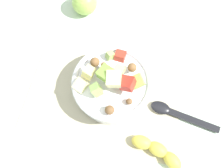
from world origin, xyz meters
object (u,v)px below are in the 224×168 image
at_px(salad_bowl, 112,85).
at_px(banana_whole, 157,151).
at_px(serving_spoon, 173,113).
at_px(whole_apple, 84,2).

height_order(salad_bowl, banana_whole, salad_bowl).
bearing_deg(banana_whole, serving_spoon, -103.28).
bearing_deg(salad_bowl, banana_whole, 137.76).
bearing_deg(whole_apple, salad_bowl, 120.44).
height_order(whole_apple, banana_whole, whole_apple).
height_order(serving_spoon, banana_whole, banana_whole).
height_order(salad_bowl, whole_apple, salad_bowl).
relative_size(salad_bowl, whole_apple, 2.40).
relative_size(salad_bowl, banana_whole, 1.48).
bearing_deg(whole_apple, serving_spoon, 139.78).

